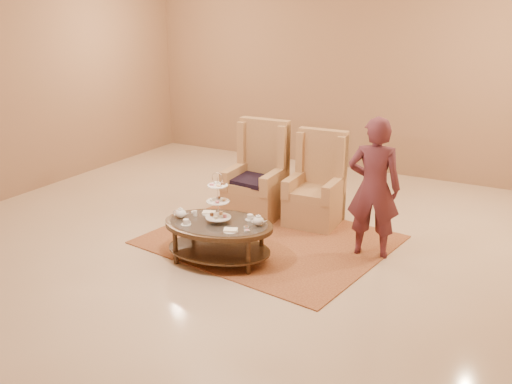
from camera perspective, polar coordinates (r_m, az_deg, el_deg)
The scene contains 8 objects.
ground at distance 6.85m, azimuth -1.52°, elevation -5.75°, with size 8.00×8.00×0.00m, color beige.
ceiling at distance 6.85m, azimuth -1.52°, elevation -5.75°, with size 8.00×8.00×0.02m, color silver.
wall_back at distance 9.96m, azimuth 10.32°, elevation 12.08°, with size 8.00×0.04×3.50m, color #997153.
rug at distance 7.11m, azimuth 1.40°, elevation -4.78°, with size 3.03×2.64×0.01m.
tea_table at distance 6.43m, azimuth -3.76°, elevation -3.77°, with size 1.39×1.07×1.05m.
armchair_left at distance 7.80m, azimuth 0.20°, elevation 0.80°, with size 0.74×0.76×1.31m.
armchair_right at distance 7.59m, azimuth 6.07°, elevation -0.06°, with size 0.69×0.71×1.23m.
person at distance 6.56m, azimuth 11.70°, elevation 0.40°, with size 0.67×0.51×1.64m.
Camera 1 is at (3.17, -5.39, 2.81)m, focal length 40.00 mm.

